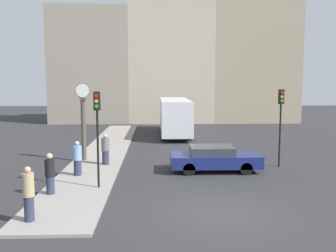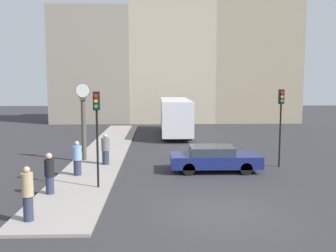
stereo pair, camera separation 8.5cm
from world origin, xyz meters
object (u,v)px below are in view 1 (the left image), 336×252
at_px(bus_distant, 174,115).
at_px(traffic_light_far, 281,112).
at_px(pedestrian_tan_coat, 29,194).
at_px(pedestrian_grey_jacket, 105,149).
at_px(street_clock, 83,121).
at_px(sedan_car, 214,158).
at_px(pedestrian_black_jacket, 50,174).
at_px(pedestrian_blue_stripe, 77,159).
at_px(traffic_light_near, 97,120).

height_order(bus_distant, traffic_light_far, traffic_light_far).
xyz_separation_m(pedestrian_tan_coat, pedestrian_grey_jacket, (1.32, 8.18, -0.07)).
xyz_separation_m(street_clock, pedestrian_tan_coat, (0.04, -9.39, -1.35)).
bearing_deg(bus_distant, sedan_car, -84.24).
relative_size(pedestrian_black_jacket, pedestrian_tan_coat, 0.93).
bearing_deg(pedestrian_blue_stripe, street_clock, 95.72).
xyz_separation_m(bus_distant, pedestrian_black_jacket, (-5.75, -17.20, -0.81)).
distance_m(traffic_light_near, pedestrian_tan_coat, 4.54).
xyz_separation_m(traffic_light_near, pedestrian_grey_jacket, (-0.29, 4.42, -2.04)).
bearing_deg(traffic_light_far, traffic_light_near, -155.82).
bearing_deg(sedan_car, pedestrian_tan_coat, -135.15).
height_order(traffic_light_near, pedestrian_blue_stripe, traffic_light_near).
height_order(bus_distant, pedestrian_black_jacket, bus_distant).
relative_size(bus_distant, pedestrian_blue_stripe, 5.87).
height_order(traffic_light_far, pedestrian_grey_jacket, traffic_light_far).
relative_size(bus_distant, pedestrian_tan_coat, 5.46).
relative_size(bus_distant, traffic_light_near, 2.40).
distance_m(traffic_light_far, pedestrian_grey_jacket, 9.44).
distance_m(pedestrian_grey_jacket, pedestrian_blue_stripe, 2.53).
relative_size(pedestrian_black_jacket, pedestrian_grey_jacket, 0.99).
distance_m(sedan_car, pedestrian_tan_coat, 9.79).
xyz_separation_m(traffic_light_near, traffic_light_far, (8.92, 4.01, -0.03)).
xyz_separation_m(sedan_car, pedestrian_grey_jacket, (-5.62, 1.28, 0.25)).
xyz_separation_m(street_clock, pedestrian_grey_jacket, (1.36, -1.21, -1.42)).
distance_m(pedestrian_black_jacket, pedestrian_blue_stripe, 2.99).
relative_size(bus_distant, pedestrian_grey_jacket, 5.81).
bearing_deg(sedan_car, pedestrian_black_jacket, -150.55).
height_order(sedan_car, pedestrian_grey_jacket, pedestrian_grey_jacket).
height_order(pedestrian_tan_coat, pedestrian_blue_stripe, pedestrian_tan_coat).
height_order(traffic_light_near, pedestrian_grey_jacket, traffic_light_near).
height_order(sedan_car, pedestrian_blue_stripe, pedestrian_blue_stripe).
bearing_deg(pedestrian_tan_coat, bus_distant, 74.42).
xyz_separation_m(sedan_car, traffic_light_far, (3.59, 0.87, 2.26)).
distance_m(sedan_car, pedestrian_black_jacket, 8.13).
distance_m(street_clock, pedestrian_tan_coat, 9.49).
height_order(traffic_light_near, pedestrian_tan_coat, traffic_light_near).
height_order(sedan_car, traffic_light_near, traffic_light_near).
bearing_deg(pedestrian_black_jacket, traffic_light_far, 24.52).
distance_m(bus_distant, pedestrian_grey_jacket, 12.69).
relative_size(traffic_light_near, pedestrian_black_jacket, 2.45).
bearing_deg(pedestrian_black_jacket, street_clock, 89.11).
xyz_separation_m(traffic_light_near, pedestrian_tan_coat, (-1.60, -3.76, -1.97)).
distance_m(bus_distant, traffic_light_far, 13.33).
xyz_separation_m(traffic_light_near, pedestrian_black_jacket, (-1.75, -0.86, -2.03)).
distance_m(traffic_light_near, pedestrian_grey_jacket, 4.87).
bearing_deg(traffic_light_near, pedestrian_tan_coat, -113.09).
bearing_deg(traffic_light_near, street_clock, 106.31).
bearing_deg(street_clock, pedestrian_tan_coat, -89.73).
relative_size(traffic_light_near, pedestrian_grey_jacket, 2.42).
xyz_separation_m(pedestrian_black_jacket, pedestrian_blue_stripe, (0.45, 2.96, -0.01)).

